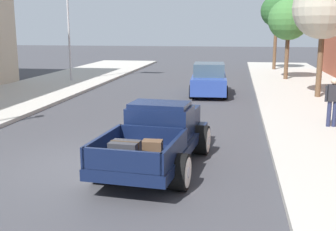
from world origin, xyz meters
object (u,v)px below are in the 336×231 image
car_background_blue (209,80)px  pedestrian_sidewalk_right (333,99)px  street_tree_third (289,20)px  street_tree_farthest (277,11)px  hotrod_truck_navy (159,135)px  street_tree_second (324,8)px

car_background_blue → pedestrian_sidewalk_right: bearing=-57.3°
street_tree_third → street_tree_farthest: (-0.21, 6.61, 0.76)m
pedestrian_sidewalk_right → street_tree_third: size_ratio=0.32×
street_tree_third → street_tree_farthest: 6.65m
car_background_blue → hotrod_truck_navy: bearing=-92.4°
hotrod_truck_navy → street_tree_farthest: bearing=78.9°
hotrod_truck_navy → pedestrian_sidewalk_right: 6.71m
hotrod_truck_navy → street_tree_second: size_ratio=0.90×
street_tree_second → street_tree_third: street_tree_second is taller
hotrod_truck_navy → street_tree_third: 19.00m
pedestrian_sidewalk_right → street_tree_farthest: bearing=90.7°
hotrod_truck_navy → street_tree_third: street_tree_third is taller
car_background_blue → street_tree_third: bearing=55.1°
street_tree_second → street_tree_farthest: 13.87m
car_background_blue → pedestrian_sidewalk_right: size_ratio=2.66×
street_tree_third → car_background_blue: bearing=-124.9°
hotrod_truck_navy → car_background_blue: (0.48, 11.53, 0.01)m
street_tree_third → street_tree_farthest: size_ratio=0.88×
hotrod_truck_navy → car_background_blue: 11.54m
pedestrian_sidewalk_right → street_tree_second: size_ratio=0.29×
hotrod_truck_navy → street_tree_second: bearing=62.0°
street_tree_third → street_tree_farthest: bearing=91.8°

